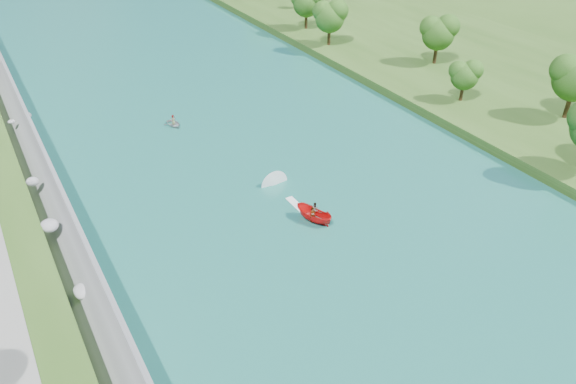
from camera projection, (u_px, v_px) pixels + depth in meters
ground at (390, 281)px, 54.02m from camera, size 260.00×260.00×0.00m
river_water at (286, 185)px, 68.48m from camera, size 55.00×240.00×0.10m
berm_east at (555, 98)px, 89.08m from camera, size 44.00×240.00×1.50m
riprap_bank at (67, 247)px, 55.59m from camera, size 4.35×236.00×4.42m
trees_east at (435, 45)px, 92.26m from camera, size 18.46×145.79×11.93m
motorboat at (308, 210)px, 62.66m from camera, size 3.60×19.21×2.15m
raft at (174, 123)px, 82.00m from camera, size 2.63×3.37×1.65m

